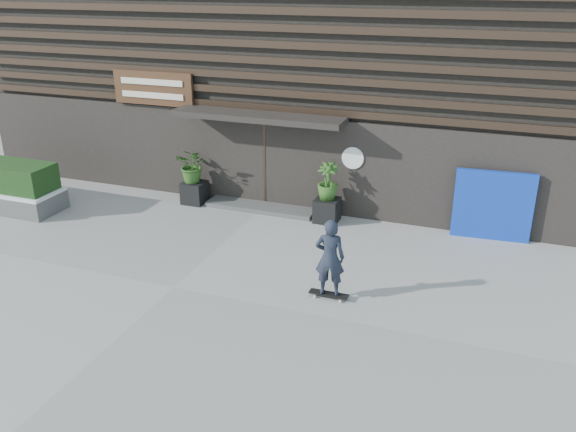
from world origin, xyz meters
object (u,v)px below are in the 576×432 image
at_px(planter_pot_left, 195,192).
at_px(skateboarder, 330,258).
at_px(planter_pot_right, 327,210).
at_px(blue_tarp, 493,206).
at_px(raised_bed, 1,198).

xyz_separation_m(planter_pot_left, skateboarder, (4.96, -3.71, 0.57)).
bearing_deg(skateboarder, planter_pot_right, 107.35).
height_order(planter_pot_left, blue_tarp, blue_tarp).
relative_size(planter_pot_left, blue_tarp, 0.33).
xyz_separation_m(planter_pot_right, blue_tarp, (3.95, 0.30, 0.54)).
relative_size(planter_pot_right, skateboarder, 0.36).
distance_m(planter_pot_left, blue_tarp, 7.77).
distance_m(raised_bed, skateboarder, 9.91).
relative_size(planter_pot_left, planter_pot_right, 1.00).
bearing_deg(planter_pot_right, planter_pot_left, 180.00).
xyz_separation_m(planter_pot_right, raised_bed, (-8.59, -2.06, -0.05)).
bearing_deg(skateboarder, planter_pot_left, 143.20).
distance_m(planter_pot_right, raised_bed, 8.83).
xyz_separation_m(planter_pot_left, planter_pot_right, (3.80, 0.00, 0.00)).
height_order(planter_pot_left, skateboarder, skateboarder).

